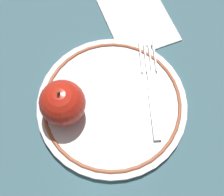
{
  "coord_description": "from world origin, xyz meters",
  "views": [
    {
      "loc": [
        -0.16,
        0.05,
        0.48
      ],
      "look_at": [
        0.01,
        -0.02,
        0.03
      ],
      "focal_mm": 50.0,
      "sensor_mm": 36.0,
      "label": 1
    }
  ],
  "objects_px": {
    "plate": "(112,104)",
    "fork": "(152,89)",
    "napkin_folded": "(138,19)",
    "apple_red_whole": "(63,103)"
  },
  "relations": [
    {
      "from": "plate",
      "to": "napkin_folded",
      "type": "xyz_separation_m",
      "value": [
        0.14,
        -0.11,
        -0.0
      ]
    },
    {
      "from": "fork",
      "to": "napkin_folded",
      "type": "xyz_separation_m",
      "value": [
        0.14,
        -0.04,
        -0.01
      ]
    },
    {
      "from": "plate",
      "to": "fork",
      "type": "relative_size",
      "value": 1.37
    },
    {
      "from": "plate",
      "to": "fork",
      "type": "xyz_separation_m",
      "value": [
        -0.0,
        -0.07,
        0.01
      ]
    },
    {
      "from": "fork",
      "to": "napkin_folded",
      "type": "distance_m",
      "value": 0.15
    },
    {
      "from": "fork",
      "to": "napkin_folded",
      "type": "height_order",
      "value": "fork"
    },
    {
      "from": "apple_red_whole",
      "to": "fork",
      "type": "distance_m",
      "value": 0.15
    },
    {
      "from": "napkin_folded",
      "to": "plate",
      "type": "bearing_deg",
      "value": 142.84
    },
    {
      "from": "fork",
      "to": "plate",
      "type": "bearing_deg",
      "value": 105.61
    },
    {
      "from": "plate",
      "to": "apple_red_whole",
      "type": "bearing_deg",
      "value": 79.42
    }
  ]
}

